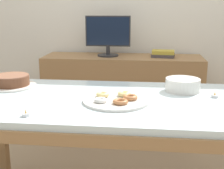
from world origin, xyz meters
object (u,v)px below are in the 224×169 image
object	(u,v)px
tealight_right_edge	(215,96)
book_stack	(163,54)
computer_monitor	(108,36)
tealight_near_cakes	(26,114)
plate_stack	(183,85)
cake_chocolate_round	(12,81)
pastry_platter	(116,100)

from	to	relation	value
tealight_right_edge	book_stack	bearing A→B (deg)	101.66
computer_monitor	tealight_near_cakes	xyz separation A→B (m)	(-0.19, -1.59, -0.22)
tealight_right_edge	tealight_near_cakes	world-z (taller)	same
computer_monitor	plate_stack	bearing A→B (deg)	-60.57
computer_monitor	cake_chocolate_round	size ratio (longest dim) A/B	1.36
computer_monitor	tealight_right_edge	size ratio (longest dim) A/B	10.60
book_stack	tealight_right_edge	bearing A→B (deg)	-78.34
computer_monitor	cake_chocolate_round	distance (m)	1.19
computer_monitor	plate_stack	xyz separation A→B (m)	(0.59, -1.05, -0.19)
cake_chocolate_round	tealight_near_cakes	xyz separation A→B (m)	(0.30, -0.53, -0.02)
cake_chocolate_round	plate_stack	size ratio (longest dim) A/B	1.48
pastry_platter	computer_monitor	bearing A→B (deg)	99.09
computer_monitor	tealight_right_edge	distance (m)	1.41
pastry_platter	plate_stack	xyz separation A→B (m)	(0.38, 0.26, 0.03)
tealight_near_cakes	pastry_platter	bearing A→B (deg)	34.33
cake_chocolate_round	pastry_platter	size ratio (longest dim) A/B	0.86
pastry_platter	book_stack	bearing A→B (deg)	76.71
plate_stack	tealight_near_cakes	bearing A→B (deg)	-145.50
pastry_platter	cake_chocolate_round	bearing A→B (deg)	160.32
computer_monitor	tealight_right_edge	bearing A→B (deg)	-56.84
book_stack	pastry_platter	bearing A→B (deg)	-103.29
book_stack	pastry_platter	world-z (taller)	book_stack
computer_monitor	pastry_platter	bearing A→B (deg)	-80.91
plate_stack	cake_chocolate_round	bearing A→B (deg)	-179.41
pastry_platter	tealight_right_edge	distance (m)	0.57
pastry_platter	tealight_near_cakes	bearing A→B (deg)	-145.67
book_stack	plate_stack	world-z (taller)	book_stack
book_stack	plate_stack	bearing A→B (deg)	-86.13
plate_stack	tealight_right_edge	xyz separation A→B (m)	(0.17, -0.12, -0.03)
cake_chocolate_round	plate_stack	bearing A→B (deg)	0.59
cake_chocolate_round	pastry_platter	distance (m)	0.75
cake_chocolate_round	tealight_near_cakes	distance (m)	0.61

